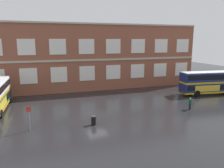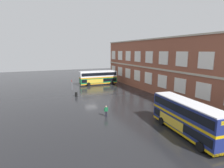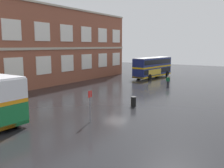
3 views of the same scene
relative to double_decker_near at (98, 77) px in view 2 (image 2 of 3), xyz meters
name	(u,v)px [view 2 (image 2 of 3)]	position (x,y,z in m)	size (l,w,h in m)	color
ground_plane	(99,95)	(12.88, -4.25, -2.15)	(120.00, 120.00, 0.00)	black
brick_terminal_building	(162,66)	(14.56, 11.72, 4.10)	(46.71, 8.19, 12.78)	brown
double_decker_near	(98,77)	(0.00, 0.00, 0.00)	(3.15, 11.08, 4.07)	#197038
double_decker_middle	(186,117)	(35.40, -1.07, 0.00)	(11.22, 3.82, 4.07)	navy
waiting_passenger	(106,111)	(26.02, -7.80, -1.22)	(0.26, 0.63, 1.70)	black
bus_stand_flag	(72,84)	(4.76, -8.80, -0.51)	(0.44, 0.10, 2.70)	slate
station_litter_bin	(76,94)	(11.71, -9.26, -1.63)	(0.60, 0.60, 1.03)	black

